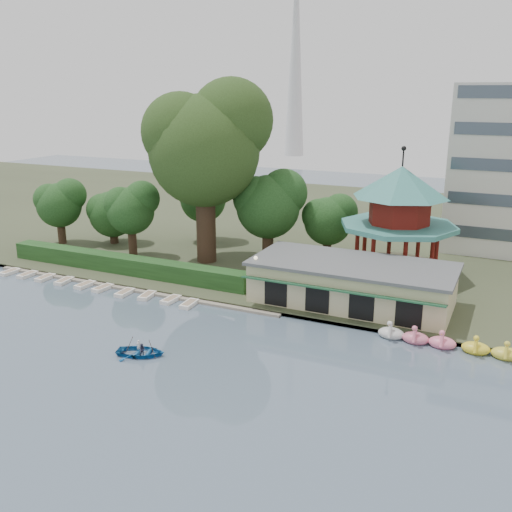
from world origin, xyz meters
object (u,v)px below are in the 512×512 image
Objects in this scene: pavilion at (399,211)px; rowboat_with_passengers at (141,349)px; dock at (129,287)px; boathouse at (352,282)px; big_tree at (206,141)px.

rowboat_with_passengers is (-13.75, -26.88, -6.94)m from pavilion.
dock is 15.85m from rowboat_with_passengers.
pavilion is (2.00, 10.03, 5.11)m from boathouse.
rowboat_with_passengers is at bearing -117.09° from pavilion.
rowboat_with_passengers is at bearing -72.95° from big_tree.
dock is 1.83× the size of boathouse.
pavilion is 0.65× the size of big_tree.
pavilion reaches higher than boathouse.
rowboat_with_passengers is (7.08, -23.08, -13.62)m from big_tree.
dock is at bearing -106.07° from big_tree.
big_tree reaches higher than pavilion.
boathouse is 11.43m from pavilion.
rowboat_with_passengers is at bearing -49.69° from dock.
boathouse is (22.00, 4.77, 2.25)m from dock.
boathouse is at bearing 55.11° from rowboat_with_passengers.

